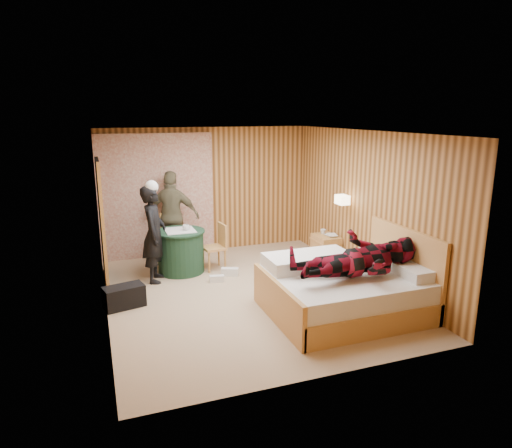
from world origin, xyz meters
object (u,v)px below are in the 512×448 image
object	(u,v)px
duffel_bag	(124,297)
woman_standing	(154,234)
round_table	(181,251)
man_on_bed	(360,248)
man_at_table	(173,216)
chair_far	(173,233)
chair_near	(218,243)
wall_lamp	(342,200)
nightstand	(326,249)
bed	(346,289)

from	to	relation	value
duffel_bag	woman_standing	size ratio (longest dim) A/B	0.35
round_table	man_on_bed	size ratio (longest dim) A/B	0.49
man_at_table	chair_far	bearing A→B (deg)	94.71
chair_near	woman_standing	bearing A→B (deg)	-84.78
chair_near	chair_far	bearing A→B (deg)	-144.04
wall_lamp	round_table	xyz separation A→B (m)	(-2.70, 0.90, -0.91)
man_at_table	round_table	bearing A→B (deg)	112.96
man_at_table	wall_lamp	bearing A→B (deg)	171.84
man_on_bed	nightstand	bearing A→B (deg)	72.00
chair_near	duffel_bag	xyz separation A→B (m)	(-1.74, -1.18, -0.32)
bed	duffel_bag	size ratio (longest dim) A/B	3.75
man_at_table	nightstand	bearing A→B (deg)	179.02
round_table	woman_standing	size ratio (longest dim) A/B	0.53
wall_lamp	woman_standing	bearing A→B (deg)	169.13
man_on_bed	woman_standing	bearing A→B (deg)	135.02
man_at_table	man_on_bed	xyz separation A→B (m)	(1.92, -3.42, 0.15)
man_at_table	woman_standing	bearing A→B (deg)	87.49
wall_lamp	woman_standing	size ratio (longest dim) A/B	0.16
nightstand	chair_far	bearing A→B (deg)	156.90
bed	man_on_bed	xyz separation A→B (m)	(0.03, -0.23, 0.67)
nightstand	chair_near	xyz separation A→B (m)	(-1.99, 0.40, 0.21)
chair_far	man_on_bed	distance (m)	3.93
wall_lamp	bed	distance (m)	2.01
chair_far	chair_near	size ratio (longest dim) A/B	1.12
round_table	chair_near	distance (m)	0.67
wall_lamp	man_at_table	xyz separation A→B (m)	(-2.70, 1.63, -0.44)
duffel_bag	man_on_bed	bearing A→B (deg)	-39.41
duffel_bag	man_on_bed	xyz separation A→B (m)	(3.00, -1.47, 0.85)
duffel_bag	woman_standing	bearing A→B (deg)	44.53
nightstand	chair_far	world-z (taller)	chair_far
round_table	woman_standing	distance (m)	0.71
nightstand	woman_standing	size ratio (longest dim) A/B	0.34
round_table	duffel_bag	size ratio (longest dim) A/B	1.53
chair_far	bed	bearing A→B (deg)	-68.23
duffel_bag	man_on_bed	size ratio (longest dim) A/B	0.32
woman_standing	duffel_bag	bearing A→B (deg)	163.79
wall_lamp	man_at_table	bearing A→B (deg)	148.89
nightstand	round_table	world-z (taller)	round_table
chair_near	man_on_bed	bearing A→B (deg)	19.23
man_on_bed	man_at_table	bearing A→B (deg)	119.34
duffel_bag	man_on_bed	world-z (taller)	man_on_bed
chair_far	man_on_bed	xyz separation A→B (m)	(1.94, -3.38, 0.47)
chair_near	duffel_bag	distance (m)	2.12
chair_far	wall_lamp	bearing A→B (deg)	-39.76
wall_lamp	man_on_bed	world-z (taller)	man_on_bed
round_table	man_at_table	distance (m)	0.87
duffel_bag	wall_lamp	bearing A→B (deg)	-8.37
bed	round_table	xyz separation A→B (m)	(-1.89, 2.47, 0.05)
chair_near	man_at_table	world-z (taller)	man_at_table
chair_far	woman_standing	bearing A→B (deg)	-125.15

